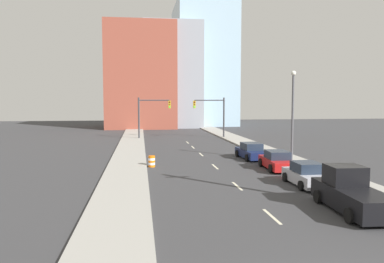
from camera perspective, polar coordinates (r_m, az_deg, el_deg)
name	(u,v)px	position (r m, az deg, el deg)	size (l,w,h in m)	color
sidewalk_left	(133,136)	(58.16, -8.97, -0.75)	(3.25, 99.36, 0.16)	#9E9B93
sidewalk_right	(226,135)	(59.71, 5.26, -0.58)	(3.25, 99.36, 0.16)	#9E9B93
lane_stripe_at_9m	(272,216)	(18.76, 12.08, -12.53)	(0.16, 2.40, 0.01)	beige
lane_stripe_at_15m	(237,186)	(24.74, 6.90, -8.24)	(0.16, 2.40, 0.01)	beige
lane_stripe_at_22m	(215,167)	(31.69, 3.53, -5.36)	(0.16, 2.40, 0.01)	beige
lane_stripe_at_30m	(201,154)	(38.75, 1.40, -3.51)	(0.16, 2.40, 0.01)	beige
lane_stripe_at_36m	(193,147)	(44.75, 0.14, -2.41)	(0.16, 2.40, 0.01)	beige
lane_stripe_at_41m	(188,143)	(49.78, -0.68, -1.69)	(0.16, 2.40, 0.01)	beige
building_brick_left	(141,77)	(80.11, -7.83, 8.20)	(14.00, 16.00, 21.03)	brown
building_office_center	(170,77)	(84.39, -3.36, 8.24)	(12.00, 20.00, 21.57)	gray
building_glass_right	(203,65)	(89.58, 1.67, 10.07)	(13.00, 20.00, 27.91)	#99B7CC
traffic_signal_left	(148,112)	(54.57, -6.65, 2.99)	(4.74, 0.35, 6.03)	#38383D
traffic_signal_right	(215,112)	(55.65, 3.49, 3.04)	(4.74, 0.35, 6.03)	#38383D
traffic_barrel	(152,161)	(31.59, -6.16, -4.54)	(0.56, 0.56, 0.95)	orange
street_lamp	(293,109)	(34.90, 15.10, 3.28)	(0.44, 0.44, 8.22)	#4C4C51
pickup_truck_black	(351,193)	(20.60, 23.04, -8.68)	(2.51, 5.62, 2.20)	black
sedan_silver	(307,175)	(25.70, 17.05, -6.36)	(2.12, 4.30, 1.54)	#B2B2BC
sedan_red	(277,161)	(31.05, 12.85, -4.39)	(2.32, 4.79, 1.51)	red
sedan_navy	(251,152)	(36.25, 9.04, -3.03)	(2.29, 4.86, 1.53)	#141E47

